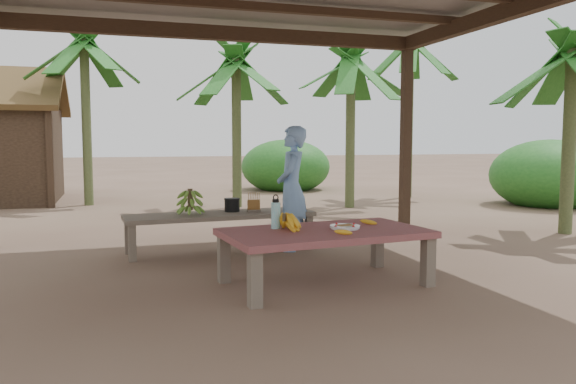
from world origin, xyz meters
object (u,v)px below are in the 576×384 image
object	(u,v)px
bench	(220,218)
water_flask	(276,214)
work_table	(325,237)
plate	(345,227)
ripe_banana_bunch	(284,221)
woman	(292,188)
cooking_pot	(232,205)

from	to	relation	value
bench	water_flask	world-z (taller)	water_flask
work_table	water_flask	bearing A→B (deg)	147.25
work_table	plate	distance (m)	0.21
ripe_banana_bunch	woman	distance (m)	1.65
ripe_banana_bunch	woman	world-z (taller)	woman
bench	water_flask	xyz separation A→B (m)	(0.22, -1.59, 0.24)
bench	ripe_banana_bunch	world-z (taller)	ripe_banana_bunch
woman	cooking_pot	bearing A→B (deg)	-88.81
ripe_banana_bunch	plate	bearing A→B (deg)	-8.10
plate	water_flask	xyz separation A→B (m)	(-0.59, 0.21, 0.11)
bench	cooking_pot	size ratio (longest dim) A/B	12.49
ripe_banana_bunch	plate	distance (m)	0.56
plate	water_flask	size ratio (longest dim) A/B	0.87
bench	cooking_pot	xyz separation A→B (m)	(0.16, 0.11, 0.13)
plate	ripe_banana_bunch	bearing A→B (deg)	171.90
work_table	woman	size ratio (longest dim) A/B	1.29
plate	woman	world-z (taller)	woman
bench	plate	distance (m)	1.98
ripe_banana_bunch	bench	bearing A→B (deg)	98.54
cooking_pot	woman	world-z (taller)	woman
ripe_banana_bunch	cooking_pot	xyz separation A→B (m)	(-0.10, 1.83, -0.06)
cooking_pot	water_flask	bearing A→B (deg)	-88.16
work_table	cooking_pot	xyz separation A→B (m)	(-0.46, 1.91, 0.09)
work_table	bench	size ratio (longest dim) A/B	0.85
work_table	water_flask	size ratio (longest dim) A/B	6.05
cooking_pot	woman	size ratio (longest dim) A/B	0.12
work_table	woman	world-z (taller)	woman
woman	work_table	bearing A→B (deg)	17.45
bench	ripe_banana_bunch	bearing A→B (deg)	-85.07
plate	cooking_pot	world-z (taller)	cooking_pot
work_table	bench	xyz separation A→B (m)	(-0.62, 1.80, -0.04)
plate	work_table	bearing A→B (deg)	178.46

